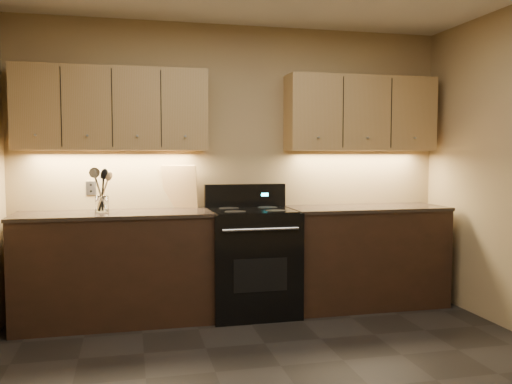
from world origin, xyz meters
TOP-DOWN VIEW (x-y plane):
  - wall_back at (0.00, 2.00)m, footprint 4.00×0.04m
  - counter_left at (-1.10, 1.70)m, footprint 1.62×0.62m
  - counter_right at (1.18, 1.70)m, footprint 1.46×0.62m
  - stove at (0.08, 1.68)m, footprint 0.76×0.68m
  - upper_cab_left at (-1.10, 1.85)m, footprint 1.60×0.30m
  - upper_cab_right at (1.18, 1.85)m, footprint 1.44×0.30m
  - outlet_plate at (-1.30, 1.99)m, footprint 0.08×0.01m
  - utensil_crock at (-1.20, 1.74)m, footprint 0.12×0.12m
  - cutting_board at (-0.53, 1.95)m, footprint 0.33×0.19m
  - wooden_spoon at (-1.23, 1.72)m, footprint 0.17×0.10m
  - black_spoon at (-1.21, 1.77)m, footprint 0.11×0.09m
  - black_turner at (-1.19, 1.73)m, footprint 0.12×0.12m
  - steel_spatula at (-1.17, 1.75)m, footprint 0.20×0.10m
  - steel_skimmer at (-1.17, 1.72)m, footprint 0.18×0.12m

SIDE VIEW (x-z plane):
  - counter_left at x=-1.10m, z-range 0.00..0.93m
  - counter_right at x=1.18m, z-range 0.00..0.93m
  - stove at x=0.08m, z-range -0.09..1.05m
  - utensil_crock at x=-1.20m, z-range 0.92..1.06m
  - black_turner at x=-1.19m, z-range 0.94..1.28m
  - wooden_spoon at x=-1.23m, z-range 0.95..1.28m
  - black_spoon at x=-1.21m, z-range 0.94..1.29m
  - outlet_plate at x=-1.30m, z-range 1.06..1.18m
  - steel_skimmer at x=-1.17m, z-range 0.94..1.31m
  - cutting_board at x=-0.53m, z-range 0.93..1.32m
  - steel_spatula at x=-1.17m, z-range 0.94..1.32m
  - wall_back at x=0.00m, z-range 0.00..2.60m
  - upper_cab_left at x=-1.10m, z-range 1.45..2.15m
  - upper_cab_right at x=1.18m, z-range 1.45..2.15m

